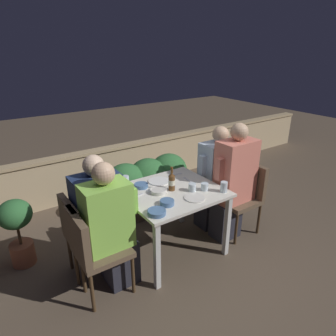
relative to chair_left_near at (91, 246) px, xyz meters
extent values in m
plane|color=brown|center=(0.93, 0.13, -0.51)|extent=(16.00, 16.00, 0.00)
cube|color=tan|center=(0.93, 1.89, -0.18)|extent=(9.00, 0.14, 0.65)
cube|color=tan|center=(0.93, 1.89, 0.16)|extent=(9.00, 0.18, 0.04)
cube|color=silver|center=(0.93, 0.13, 0.20)|extent=(0.97, 0.88, 0.03)
cube|color=silver|center=(0.49, -0.26, -0.16)|extent=(0.05, 0.05, 0.70)
cube|color=silver|center=(1.36, -0.26, -0.16)|extent=(0.05, 0.05, 0.70)
cube|color=silver|center=(0.49, 0.52, -0.16)|extent=(0.05, 0.05, 0.70)
cube|color=silver|center=(1.36, 0.52, -0.16)|extent=(0.05, 0.05, 0.70)
cube|color=brown|center=(1.14, 0.97, -0.37)|extent=(1.18, 0.36, 0.28)
ellipsoid|color=#2D6633|center=(0.82, 0.97, 0.00)|extent=(0.53, 0.47, 0.50)
ellipsoid|color=#2D6633|center=(1.14, 0.97, 0.00)|extent=(0.53, 0.47, 0.50)
ellipsoid|color=#2D6633|center=(1.47, 0.97, 0.00)|extent=(0.53, 0.47, 0.50)
cube|color=brown|center=(0.09, 0.00, -0.09)|extent=(0.44, 0.44, 0.05)
cube|color=brown|center=(-0.10, 0.00, 0.13)|extent=(0.06, 0.44, 0.39)
cylinder|color=#47321E|center=(-0.10, -0.19, -0.31)|extent=(0.03, 0.03, 0.39)
cylinder|color=#47321E|center=(0.28, -0.19, -0.31)|extent=(0.03, 0.03, 0.39)
cylinder|color=#47321E|center=(-0.10, 0.19, -0.31)|extent=(0.03, 0.03, 0.39)
cylinder|color=#47321E|center=(0.28, 0.19, -0.31)|extent=(0.03, 0.03, 0.39)
cube|color=#282833|center=(0.26, 0.00, -0.29)|extent=(0.28, 0.23, 0.44)
cube|color=#8CCC4C|center=(0.16, 0.00, 0.24)|extent=(0.40, 0.26, 0.60)
cube|color=#8CCC4C|center=(0.41, 0.00, 0.31)|extent=(0.07, 0.07, 0.24)
sphere|color=tan|center=(0.16, 0.00, 0.63)|extent=(0.19, 0.19, 0.19)
cube|color=brown|center=(0.11, 0.25, -0.09)|extent=(0.44, 0.44, 0.05)
cube|color=brown|center=(-0.09, 0.25, 0.13)|extent=(0.06, 0.44, 0.39)
cylinder|color=#47321E|center=(-0.08, 0.06, -0.31)|extent=(0.03, 0.03, 0.39)
cylinder|color=#47321E|center=(0.30, 0.06, -0.31)|extent=(0.03, 0.03, 0.39)
cylinder|color=#47321E|center=(-0.08, 0.44, -0.31)|extent=(0.03, 0.03, 0.39)
cylinder|color=#47321E|center=(0.30, 0.44, -0.31)|extent=(0.03, 0.03, 0.39)
cube|color=#282833|center=(0.28, 0.25, -0.29)|extent=(0.30, 0.23, 0.44)
cube|color=navy|center=(0.18, 0.25, 0.23)|extent=(0.43, 0.26, 0.58)
cube|color=navy|center=(0.43, 0.25, 0.30)|extent=(0.07, 0.07, 0.24)
sphere|color=beige|center=(0.18, 0.25, 0.61)|extent=(0.19, 0.19, 0.19)
cube|color=brown|center=(1.76, -0.02, -0.09)|extent=(0.44, 0.44, 0.05)
cube|color=brown|center=(1.96, -0.02, 0.13)|extent=(0.06, 0.44, 0.39)
cylinder|color=#47321E|center=(1.57, -0.20, -0.31)|extent=(0.03, 0.03, 0.39)
cylinder|color=#47321E|center=(1.95, -0.20, -0.31)|extent=(0.03, 0.03, 0.39)
cylinder|color=#47321E|center=(1.57, 0.17, -0.31)|extent=(0.03, 0.03, 0.39)
cylinder|color=#47321E|center=(1.95, 0.17, -0.31)|extent=(0.03, 0.03, 0.39)
cube|color=#282833|center=(1.59, -0.02, -0.29)|extent=(0.31, 0.23, 0.44)
cube|color=#E07A66|center=(1.69, -0.02, 0.29)|extent=(0.44, 0.26, 0.71)
cube|color=#E07A66|center=(1.44, -0.02, 0.38)|extent=(0.07, 0.07, 0.24)
sphere|color=tan|center=(1.69, -0.02, 0.74)|extent=(0.19, 0.19, 0.19)
cube|color=brown|center=(1.78, 0.27, -0.09)|extent=(0.44, 0.44, 0.05)
cube|color=brown|center=(1.97, 0.27, 0.13)|extent=(0.06, 0.44, 0.39)
cylinder|color=#47321E|center=(1.59, 0.08, -0.31)|extent=(0.03, 0.03, 0.39)
cylinder|color=#47321E|center=(1.97, 0.08, -0.31)|extent=(0.03, 0.03, 0.39)
cylinder|color=#47321E|center=(1.59, 0.46, -0.31)|extent=(0.03, 0.03, 0.39)
cylinder|color=#47321E|center=(1.97, 0.46, -0.31)|extent=(0.03, 0.03, 0.39)
cube|color=#282833|center=(1.61, 0.27, -0.29)|extent=(0.31, 0.23, 0.44)
cube|color=silver|center=(1.71, 0.27, 0.24)|extent=(0.45, 0.26, 0.61)
cube|color=silver|center=(1.46, 0.27, 0.32)|extent=(0.07, 0.07, 0.24)
sphere|color=tan|center=(1.71, 0.27, 0.64)|extent=(0.19, 0.19, 0.19)
cylinder|color=brown|center=(0.93, 0.13, 0.30)|extent=(0.07, 0.07, 0.16)
cylinder|color=beige|center=(0.93, 0.13, 0.30)|extent=(0.07, 0.07, 0.05)
cone|color=brown|center=(0.93, 0.13, 0.39)|extent=(0.07, 0.07, 0.03)
cylinder|color=brown|center=(0.93, 0.13, 0.44)|extent=(0.02, 0.02, 0.07)
cylinder|color=white|center=(0.93, 0.37, 0.22)|extent=(0.23, 0.23, 0.01)
cylinder|color=silver|center=(1.00, -0.14, 0.22)|extent=(0.20, 0.20, 0.01)
cylinder|color=#4C709E|center=(0.71, -0.10, 0.24)|extent=(0.13, 0.13, 0.05)
torus|color=#4C709E|center=(0.71, -0.10, 0.26)|extent=(0.13, 0.13, 0.01)
cylinder|color=#4C709E|center=(0.55, -0.18, 0.24)|extent=(0.16, 0.16, 0.04)
torus|color=#4C709E|center=(0.55, -0.18, 0.25)|extent=(0.16, 0.16, 0.01)
cylinder|color=#4C709E|center=(0.70, 0.36, 0.24)|extent=(0.14, 0.14, 0.04)
torus|color=#4C709E|center=(0.70, 0.36, 0.25)|extent=(0.14, 0.14, 0.01)
cylinder|color=beige|center=(0.78, 0.16, 0.24)|extent=(0.17, 0.17, 0.04)
torus|color=beige|center=(0.78, 0.16, 0.25)|extent=(0.17, 0.17, 0.01)
cylinder|color=silver|center=(0.60, 0.50, 0.27)|extent=(0.07, 0.07, 0.10)
cylinder|color=silver|center=(1.33, -0.20, 0.27)|extent=(0.07, 0.07, 0.11)
cylinder|color=silver|center=(1.20, -0.06, 0.26)|extent=(0.07, 0.07, 0.08)
cylinder|color=silver|center=(1.08, -0.01, 0.26)|extent=(0.08, 0.08, 0.08)
cube|color=silver|center=(1.21, 0.22, 0.22)|extent=(0.03, 0.17, 0.01)
cube|color=silver|center=(0.56, 0.21, 0.22)|extent=(0.17, 0.04, 0.01)
cube|color=silver|center=(1.18, 0.42, 0.22)|extent=(0.17, 0.05, 0.01)
cylinder|color=#9E5638|center=(-0.46, 0.80, -0.39)|extent=(0.23, 0.23, 0.24)
cylinder|color=#47331E|center=(-0.46, 0.80, -0.17)|extent=(0.03, 0.03, 0.21)
ellipsoid|color=#2D6633|center=(-0.46, 0.80, 0.07)|extent=(0.33, 0.33, 0.29)
camera|label=1|loc=(-0.65, -2.10, 1.57)|focal=32.00mm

